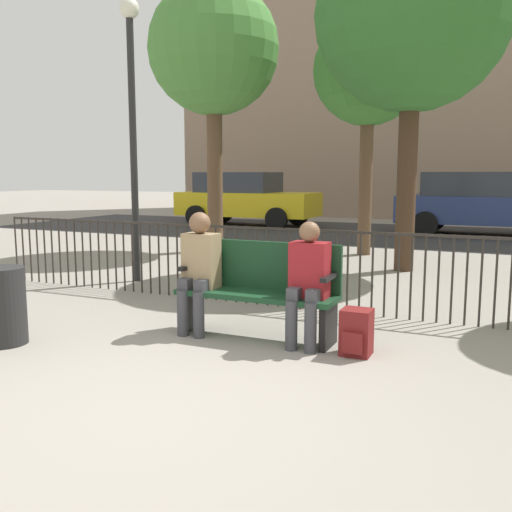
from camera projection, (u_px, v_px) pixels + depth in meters
name	position (u px, v px, depth m)	size (l,w,h in m)	color
ground_plane	(148.00, 406.00, 3.89)	(80.00, 80.00, 0.00)	gray
park_bench	(259.00, 287.00, 5.51)	(1.57, 0.45, 0.92)	#14381E
seated_person_0	(199.00, 266.00, 5.61)	(0.34, 0.39, 1.20)	#3D3D42
seated_person_1	(308.00, 278.00, 5.15)	(0.34, 0.39, 1.15)	#3D3D42
backpack	(356.00, 333.00, 4.96)	(0.26, 0.27, 0.41)	maroon
fence_railing	(301.00, 262.00, 6.62)	(9.01, 0.03, 0.95)	#2D2823
tree_0	(368.00, 72.00, 10.71)	(2.09, 2.09, 4.56)	brown
tree_1	(214.00, 51.00, 11.21)	(2.59, 2.59, 5.31)	brown
tree_3	(413.00, 14.00, 8.79)	(3.05, 3.05, 5.57)	#422D1E
lamp_post	(132.00, 100.00, 8.06)	(0.28, 0.28, 3.98)	black
street_surface	(418.00, 235.00, 14.72)	(24.00, 6.00, 0.01)	#333335
parked_car_0	(480.00, 203.00, 14.49)	(4.20, 1.94, 1.62)	navy
parked_car_1	(245.00, 198.00, 17.27)	(4.20, 1.94, 1.62)	yellow
building_facade	(459.00, 25.00, 20.94)	(20.00, 6.00, 14.01)	gray
trash_bin	(3.00, 306.00, 5.27)	(0.42, 0.42, 0.72)	black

